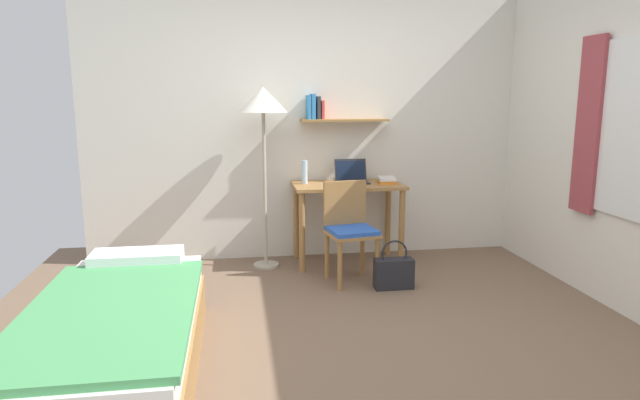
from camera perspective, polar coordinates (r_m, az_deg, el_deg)
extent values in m
plane|color=brown|center=(3.73, 4.17, -14.35)|extent=(5.28, 5.28, 0.00)
cube|color=silver|center=(5.37, -0.51, 7.80)|extent=(4.40, 0.05, 2.60)
cube|color=#9E703D|center=(5.28, 2.55, 8.30)|extent=(0.83, 0.22, 0.02)
cube|color=#3384C6|center=(5.24, -1.20, 9.62)|extent=(0.03, 0.17, 0.22)
cube|color=#3384C6|center=(5.25, -0.76, 9.69)|extent=(0.04, 0.16, 0.23)
cube|color=#333338|center=(5.27, -0.20, 9.58)|extent=(0.03, 0.13, 0.21)
cube|color=#D13D38|center=(5.28, 0.23, 9.37)|extent=(0.03, 0.13, 0.17)
cube|color=silver|center=(4.40, 30.31, 6.30)|extent=(0.02, 0.84, 1.27)
cube|color=#993D42|center=(4.81, 26.10, 6.94)|extent=(0.03, 0.28, 1.37)
cube|color=#9E703D|center=(3.39, -20.26, -15.11)|extent=(0.86, 1.94, 0.28)
cube|color=silver|center=(3.30, -20.52, -11.67)|extent=(0.83, 1.88, 0.16)
cube|color=#4C9E5B|center=(3.16, -21.06, -10.78)|extent=(0.88, 1.59, 0.04)
cube|color=white|center=(3.96, -18.48, -5.79)|extent=(0.60, 0.28, 0.10)
cube|color=#9E703D|center=(5.16, 2.90, 1.54)|extent=(1.02, 0.56, 0.03)
cylinder|color=#9E703D|center=(4.94, -1.88, -3.42)|extent=(0.06, 0.06, 0.74)
cylinder|color=#9E703D|center=(5.13, 8.48, -3.00)|extent=(0.06, 0.06, 0.74)
cylinder|color=#9E703D|center=(5.39, -2.48, -2.22)|extent=(0.06, 0.06, 0.74)
cylinder|color=#9E703D|center=(5.56, 7.07, -1.88)|extent=(0.06, 0.06, 0.74)
cube|color=#9E703D|center=(4.67, 3.34, -3.53)|extent=(0.46, 0.46, 0.03)
cube|color=blue|center=(4.67, 3.34, -3.17)|extent=(0.43, 0.42, 0.04)
cube|color=#9E703D|center=(4.78, 2.59, -0.26)|extent=(0.39, 0.10, 0.38)
cylinder|color=#9E703D|center=(4.53, 2.08, -6.87)|extent=(0.04, 0.04, 0.41)
cylinder|color=#9E703D|center=(4.65, 5.98, -6.45)|extent=(0.04, 0.04, 0.41)
cylinder|color=#9E703D|center=(4.82, 0.73, -5.76)|extent=(0.04, 0.04, 0.41)
cylinder|color=#9E703D|center=(4.94, 4.43, -5.40)|extent=(0.04, 0.04, 0.41)
cylinder|color=#B2A893|center=(5.22, -5.62, -6.74)|extent=(0.24, 0.24, 0.02)
cylinder|color=#B2A893|center=(5.05, -5.77, 1.05)|extent=(0.03, 0.03, 1.41)
cone|color=silver|center=(4.98, -5.95, 10.35)|extent=(0.43, 0.43, 0.22)
cube|color=black|center=(5.20, 3.37, 1.84)|extent=(0.31, 0.23, 0.01)
cube|color=black|center=(5.27, 3.19, 3.15)|extent=(0.31, 0.07, 0.21)
cube|color=black|center=(5.26, 3.20, 3.12)|extent=(0.27, 0.06, 0.17)
cylinder|color=silver|center=(5.14, -1.62, 2.93)|extent=(0.06, 0.06, 0.22)
cube|color=orange|center=(5.21, 6.98, 1.91)|extent=(0.18, 0.22, 0.03)
cube|color=silver|center=(5.21, 6.97, 2.22)|extent=(0.18, 0.23, 0.03)
cube|color=#232328|center=(4.64, 7.68, -7.60)|extent=(0.32, 0.13, 0.25)
torus|color=#232328|center=(4.58, 7.73, -5.52)|extent=(0.22, 0.02, 0.22)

